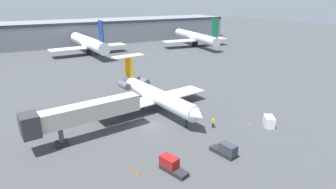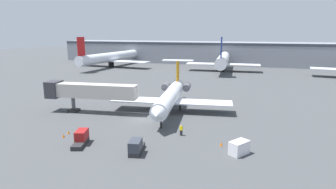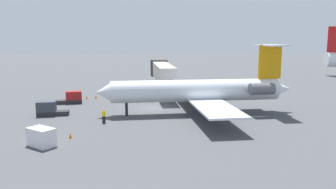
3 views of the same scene
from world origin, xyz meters
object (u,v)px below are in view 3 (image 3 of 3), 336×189
Objects in this scene: baggage_tug_trailing at (49,109)px; traffic_cone_near at (87,97)px; jet_bridge at (162,71)px; traffic_cone_mid at (96,97)px; cargo_container_uld at (41,137)px; traffic_cone_far at (70,136)px; regional_jet at (201,90)px; ground_crew_marshaller at (104,116)px; baggage_tug_lead at (71,98)px.

baggage_tug_trailing is 7.64× the size of traffic_cone_near.
jet_bridge is 33.07× the size of traffic_cone_mid.
cargo_container_uld reaches higher than traffic_cone_far.
traffic_cone_near is 1.00× the size of traffic_cone_far.
ground_crew_marshaller is (5.49, -12.04, -2.33)m from regional_jet.
jet_bridge reaches higher than cargo_container_uld.
baggage_tug_lead reaches higher than traffic_cone_mid.
baggage_tug_lead is (-6.80, -19.66, -2.35)m from regional_jet.
traffic_cone_near is (-10.84, -18.34, -2.91)m from regional_jet.
traffic_cone_far is at bearing 6.74° from traffic_cone_mid.
baggage_tug_lead reaches higher than cargo_container_uld.
cargo_container_uld is (14.31, -16.05, -2.32)m from regional_jet.
cargo_container_uld is 3.22m from traffic_cone_far.
traffic_cone_far is at bearing -17.17° from jet_bridge.
traffic_cone_far is at bearing 142.77° from cargo_container_uld.
traffic_cone_near is (-25.15, -2.30, -0.59)m from cargo_container_uld.
ground_crew_marshaller is at bearing 31.81° from baggage_tug_lead.
traffic_cone_mid is (-11.09, -16.84, -2.91)m from regional_jet.
traffic_cone_mid is at bearing -173.26° from traffic_cone_far.
cargo_container_uld is at bearing 5.22° from traffic_cone_near.
regional_jet is 16.38m from jet_bridge.
baggage_tug_trailing is at bearing -7.44° from traffic_cone_near.
traffic_cone_near is (4.46, -12.58, -3.98)m from jet_bridge.
traffic_cone_far is at bearing -18.41° from ground_crew_marshaller.
traffic_cone_near and traffic_cone_far have the same top height.
ground_crew_marshaller is (20.78, -6.27, -3.40)m from jet_bridge.
cargo_container_uld is 5.42× the size of traffic_cone_far.
jet_bridge is 33.07× the size of traffic_cone_near.
traffic_cone_mid is (4.20, -11.08, -3.98)m from jet_bridge.
regional_jet is at bearing 70.91° from baggage_tug_lead.
regional_jet reaches higher than jet_bridge.
baggage_tug_lead is 7.70× the size of traffic_cone_far.
jet_bridge reaches higher than baggage_tug_trailing.
regional_jet is 6.34× the size of baggage_tug_trailing.
jet_bridge is 4.29× the size of baggage_tug_lead.
regional_jet is 8.93× the size of cargo_container_uld.
jet_bridge is 33.07× the size of traffic_cone_far.
regional_jet is at bearing 131.73° from cargo_container_uld.
traffic_cone_mid is at bearing -69.22° from jet_bridge.
baggage_tug_trailing is 1.41× the size of cargo_container_uld.
regional_jet is 48.45× the size of traffic_cone_near.
cargo_container_uld is at bearing 17.35° from baggage_tug_trailing.
jet_bridge is 21.97m from ground_crew_marshaller.
baggage_tug_lead is at bearing -148.19° from ground_crew_marshaller.
regional_jet reaches higher than traffic_cone_mid.
jet_bridge is 22.43m from baggage_tug_trailing.
regional_jet is at bearing 56.63° from traffic_cone_mid.
jet_bridge is 12.50m from traffic_cone_mid.
regional_jet reaches higher than traffic_cone_near.
jet_bridge reaches higher than traffic_cone_mid.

